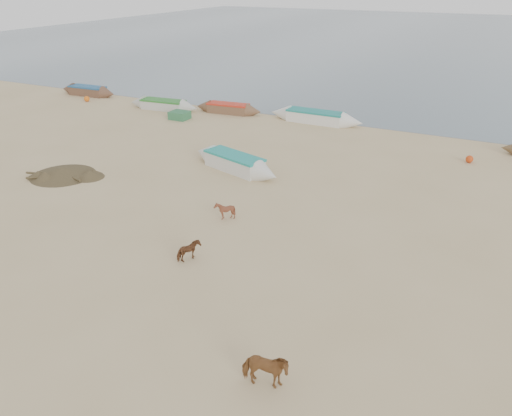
{
  "coord_description": "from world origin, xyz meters",
  "views": [
    {
      "loc": [
        8.73,
        -13.68,
        10.37
      ],
      "look_at": [
        0.0,
        4.0,
        1.0
      ],
      "focal_mm": 35.0,
      "sensor_mm": 36.0,
      "label": 1
    }
  ],
  "objects": [
    {
      "name": "cow_adult",
      "position": [
        4.37,
        -4.31,
        0.58
      ],
      "size": [
        1.47,
        0.91,
        1.15
      ],
      "primitive_type": "imported",
      "rotation": [
        0.0,
        0.0,
        1.79
      ],
      "color": "brown",
      "rests_on": "ground"
    },
    {
      "name": "debris_pile",
      "position": [
        -12.56,
        4.93,
        0.24
      ],
      "size": [
        3.75,
        3.75,
        0.48
      ],
      "primitive_type": "cone",
      "rotation": [
        0.0,
        0.0,
        0.05
      ],
      "color": "brown",
      "rests_on": "ground"
    },
    {
      "name": "calf_front",
      "position": [
        -1.7,
        4.19,
        0.43
      ],
      "size": [
        0.82,
        0.73,
        0.86
      ],
      "primitive_type": "imported",
      "rotation": [
        0.0,
        0.0,
        -1.62
      ],
      "color": "brown",
      "rests_on": "ground"
    },
    {
      "name": "sea",
      "position": [
        0.0,
        82.0,
        0.01
      ],
      "size": [
        160.0,
        160.0,
        0.0
      ],
      "primitive_type": "plane",
      "color": "slate",
      "rests_on": "ground"
    },
    {
      "name": "waterline_canoes",
      "position": [
        -1.94,
        20.81,
        0.42
      ],
      "size": [
        59.49,
        3.61,
        0.9
      ],
      "color": "brown",
      "rests_on": "ground"
    },
    {
      "name": "near_canoe",
      "position": [
        -4.31,
        9.94,
        0.47
      ],
      "size": [
        6.54,
        3.16,
        0.94
      ],
      "primitive_type": null,
      "rotation": [
        0.0,
        0.0,
        -0.3
      ],
      "color": "silver",
      "rests_on": "ground"
    },
    {
      "name": "calf_right",
      "position": [
        -1.13,
        0.37,
        0.41
      ],
      "size": [
        0.71,
        0.82,
        0.82
      ],
      "primitive_type": "imported",
      "rotation": [
        0.0,
        0.0,
        1.58
      ],
      "color": "brown",
      "rests_on": "ground"
    },
    {
      "name": "ground",
      "position": [
        0.0,
        0.0,
        0.0
      ],
      "size": [
        140.0,
        140.0,
        0.0
      ],
      "primitive_type": "plane",
      "color": "tan",
      "rests_on": "ground"
    },
    {
      "name": "beach_clutter",
      "position": [
        5.03,
        19.82,
        0.3
      ],
      "size": [
        48.22,
        5.58,
        0.64
      ],
      "color": "#306C44",
      "rests_on": "ground"
    }
  ]
}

